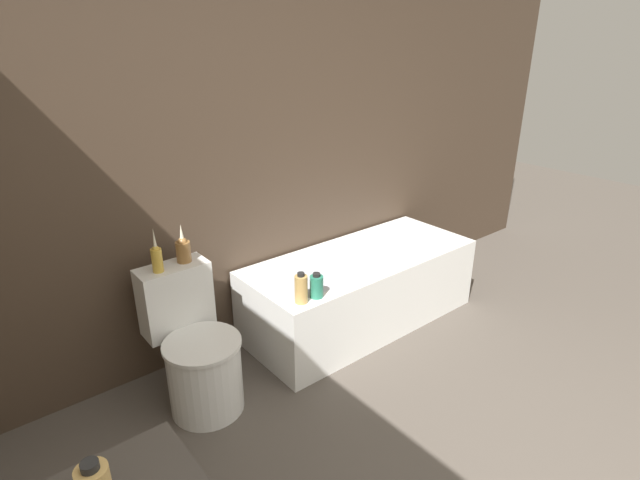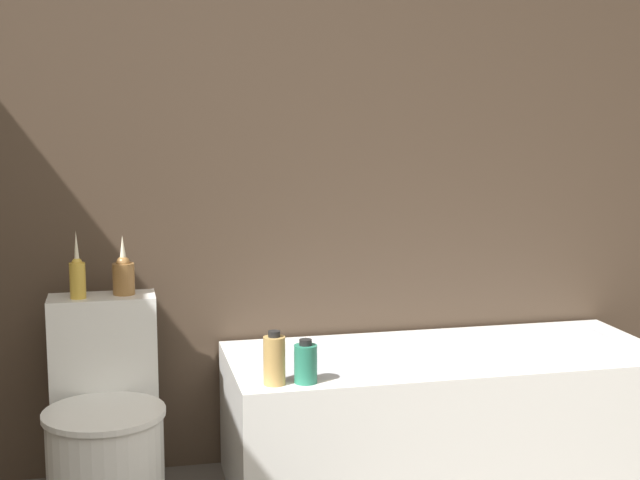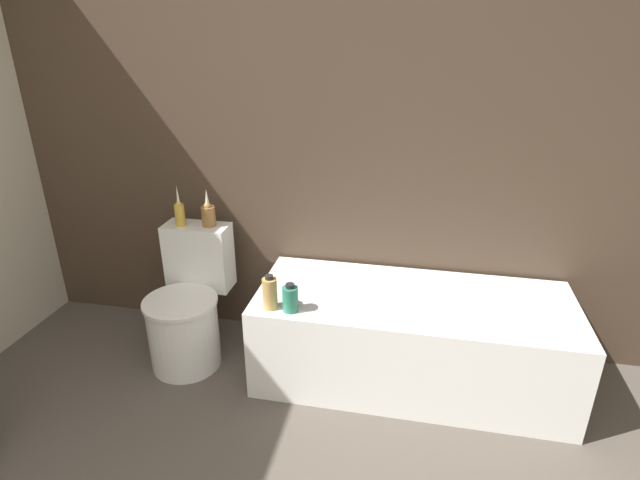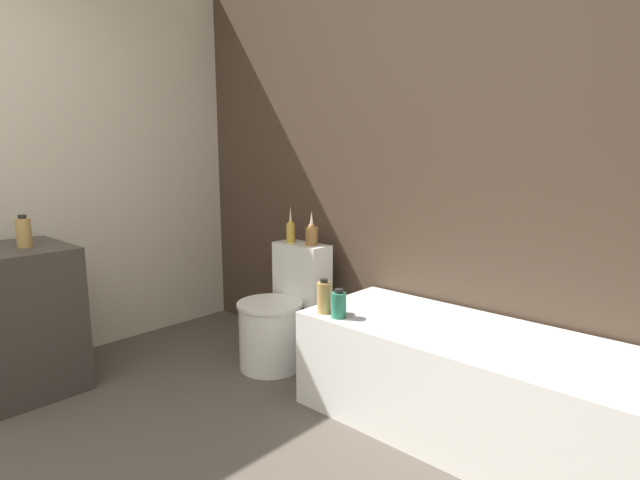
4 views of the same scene
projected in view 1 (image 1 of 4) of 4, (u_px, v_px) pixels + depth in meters
The scene contains 7 objects.
wall_back_tiled at pixel (231, 144), 2.94m from camera, with size 6.40×0.06×2.60m.
bathtub at pixel (360, 288), 3.48m from camera, with size 1.65×0.68×0.51m.
toilet at pixel (196, 353), 2.69m from camera, with size 0.41×0.58×0.75m.
vase_gold at pixel (157, 257), 2.57m from camera, with size 0.06×0.06×0.24m.
vase_silver at pixel (183, 249), 2.69m from camera, with size 0.08×0.08×0.22m.
shampoo_bottle_tall at pixel (301, 289), 2.76m from camera, with size 0.07×0.07×0.18m.
shampoo_bottle_short at pixel (317, 286), 2.82m from camera, with size 0.08×0.08×0.15m.
Camera 1 is at (-1.44, -0.18, 1.90)m, focal length 28.00 mm.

